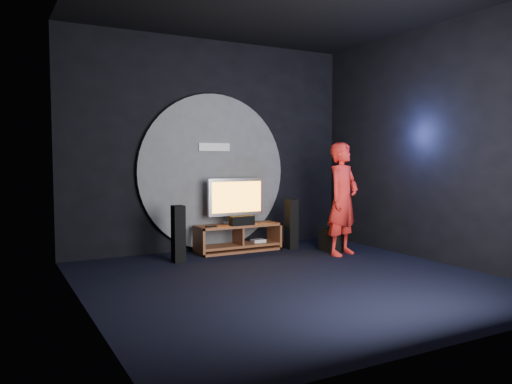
% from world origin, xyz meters
% --- Properties ---
extents(floor, '(5.00, 5.00, 0.00)m').
position_xyz_m(floor, '(0.00, 0.00, 0.00)').
color(floor, black).
rests_on(floor, ground).
extents(back_wall, '(5.00, 0.04, 3.50)m').
position_xyz_m(back_wall, '(0.00, 2.50, 1.75)').
color(back_wall, black).
rests_on(back_wall, ground).
extents(front_wall, '(5.00, 0.04, 3.50)m').
position_xyz_m(front_wall, '(0.00, -2.50, 1.75)').
color(front_wall, black).
rests_on(front_wall, ground).
extents(left_wall, '(0.04, 5.00, 3.50)m').
position_xyz_m(left_wall, '(-2.50, 0.00, 1.75)').
color(left_wall, black).
rests_on(left_wall, ground).
extents(right_wall, '(0.04, 5.00, 3.50)m').
position_xyz_m(right_wall, '(2.50, 0.00, 1.75)').
color(right_wall, black).
rests_on(right_wall, ground).
extents(wall_disc_panel, '(2.60, 0.11, 2.60)m').
position_xyz_m(wall_disc_panel, '(0.00, 2.44, 1.30)').
color(wall_disc_panel, '#515156').
rests_on(wall_disc_panel, ground).
extents(media_console, '(1.43, 0.45, 0.45)m').
position_xyz_m(media_console, '(0.28, 2.05, 0.19)').
color(media_console, brown).
rests_on(media_console, ground).
extents(tv, '(0.99, 0.22, 0.76)m').
position_xyz_m(tv, '(0.27, 2.12, 0.86)').
color(tv, silver).
rests_on(tv, media_console).
extents(center_speaker, '(0.40, 0.15, 0.15)m').
position_xyz_m(center_speaker, '(0.27, 1.91, 0.53)').
color(center_speaker, black).
rests_on(center_speaker, media_console).
extents(remote, '(0.18, 0.05, 0.02)m').
position_xyz_m(remote, '(-0.26, 1.93, 0.46)').
color(remote, black).
rests_on(remote, media_console).
extents(tower_speaker_left, '(0.17, 0.19, 0.84)m').
position_xyz_m(tower_speaker_left, '(-0.89, 1.70, 0.42)').
color(tower_speaker_left, black).
rests_on(tower_speaker_left, ground).
extents(tower_speaker_right, '(0.17, 0.19, 0.84)m').
position_xyz_m(tower_speaker_right, '(1.17, 1.82, 0.42)').
color(tower_speaker_right, black).
rests_on(tower_speaker_right, ground).
extents(subwoofer, '(0.33, 0.33, 0.37)m').
position_xyz_m(subwoofer, '(1.67, 1.36, 0.18)').
color(subwoofer, black).
rests_on(subwoofer, ground).
extents(player, '(0.76, 0.62, 1.78)m').
position_xyz_m(player, '(1.60, 1.00, 0.89)').
color(player, red).
rests_on(player, ground).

